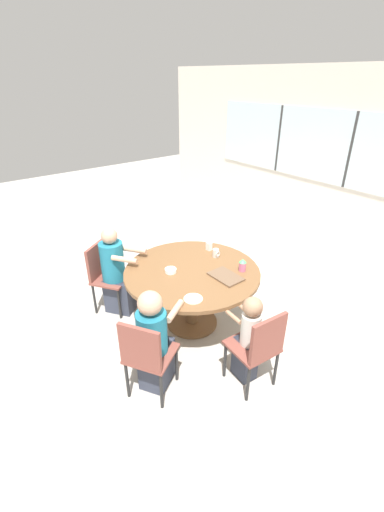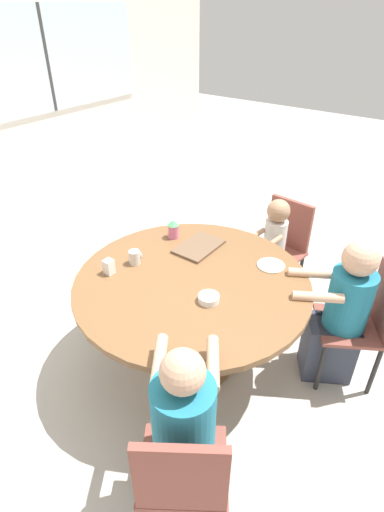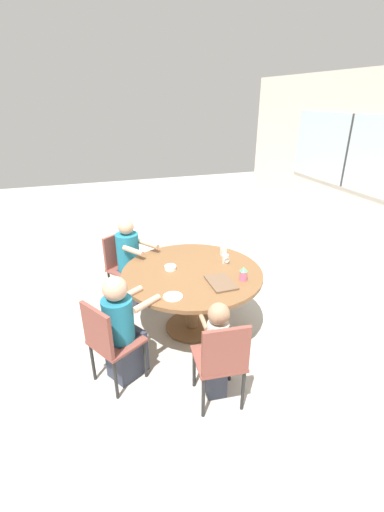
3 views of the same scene
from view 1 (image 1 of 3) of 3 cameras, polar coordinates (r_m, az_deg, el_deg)
The scene contains 15 objects.
ground_plane at distance 4.21m, azimuth 0.00°, elevation -11.05°, with size 16.00×16.00×0.00m, color #B2ADA3.
wall_back_with_windows at distance 5.76m, azimuth 24.60°, elevation 13.23°, with size 8.40×0.08×2.80m.
dining_table at distance 3.85m, azimuth 0.00°, elevation -4.05°, with size 1.51×1.51×0.73m.
chair_for_woman_green_shirt at distance 3.10m, azimuth -7.69°, elevation -15.79°, with size 0.55×0.55×0.87m.
chair_for_man_blue_shirt at distance 4.32m, azimuth -14.42°, elevation -2.56°, with size 0.56×0.56×0.87m.
chair_for_toddler at distance 3.21m, azimuth 11.19°, elevation -14.37°, with size 0.44×0.44×0.87m.
person_woman_green_shirt at distance 3.22m, azimuth -6.29°, elevation -14.21°, with size 0.49×0.56×1.07m.
person_man_blue_shirt at distance 4.25m, azimuth -12.51°, elevation -3.02°, with size 0.57×0.52×1.11m.
person_toddler at distance 3.32m, azimuth 9.30°, elevation -13.56°, with size 0.35×0.22×0.95m.
food_tray_dark at distance 3.67m, azimuth 5.65°, elevation -3.42°, with size 0.35×0.24×0.02m.
coffee_mug at distance 4.05m, azimuth 4.00°, elevation 0.49°, with size 0.08×0.07×0.10m.
sippy_cup at distance 3.79m, azimuth 8.42°, elevation -1.45°, with size 0.08×0.08×0.15m.
milk_carton_small at distance 4.21m, azimuth 2.86°, elevation 1.64°, with size 0.06×0.06×0.10m.
bowl_white_shallow at distance 3.75m, azimuth -3.57°, elevation -2.42°, with size 0.13×0.13×0.04m.
plate_tortillas at distance 3.32m, azimuth 0.20°, elevation -7.15°, with size 0.19×0.19×0.01m.
Camera 1 is at (2.56, -2.03, 2.65)m, focal length 24.00 mm.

